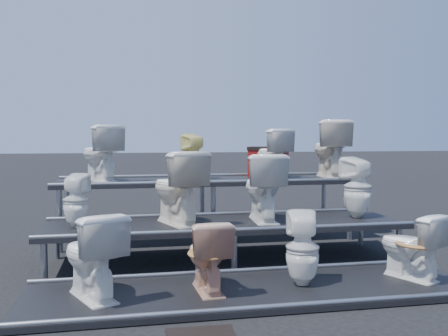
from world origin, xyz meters
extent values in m
plane|color=black|center=(0.00, 0.00, 0.00)|extent=(80.00, 80.00, 0.00)
cube|color=black|center=(0.00, -1.30, 0.03)|extent=(4.20, 1.20, 0.06)
cube|color=black|center=(0.00, 0.00, 0.23)|extent=(4.20, 1.20, 0.46)
cube|color=black|center=(0.00, 1.30, 0.43)|extent=(4.20, 1.20, 0.86)
imported|color=white|center=(-1.46, -1.30, 0.44)|extent=(0.69, 0.86, 0.76)
imported|color=#DAA486|center=(-0.43, -1.30, 0.39)|extent=(0.40, 0.67, 0.66)
imported|color=white|center=(0.48, -1.30, 0.41)|extent=(0.39, 0.40, 0.71)
imported|color=white|center=(1.62, -1.30, 0.39)|extent=(0.59, 0.74, 0.66)
imported|color=white|center=(-1.70, 0.00, 0.76)|extent=(0.35, 0.35, 0.60)
imported|color=white|center=(-0.57, 0.00, 0.88)|extent=(0.71, 0.94, 0.85)
imported|color=white|center=(0.46, 0.00, 0.87)|extent=(0.51, 0.83, 0.81)
imported|color=white|center=(1.69, 0.00, 0.84)|extent=(0.44, 0.44, 0.76)
imported|color=white|center=(-1.49, 1.30, 1.24)|extent=(0.70, 0.86, 0.77)
imported|color=#E6DC88|center=(-0.19, 1.30, 1.19)|extent=(0.39, 0.39, 0.66)
imported|color=white|center=(0.94, 1.30, 1.22)|extent=(0.58, 0.79, 0.72)
imported|color=white|center=(1.87, 1.30, 1.29)|extent=(0.59, 0.90, 0.85)
cube|color=maroon|center=(0.97, 1.49, 1.07)|extent=(0.70, 0.64, 0.41)
camera|label=1|loc=(-1.18, -5.73, 1.47)|focal=40.00mm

